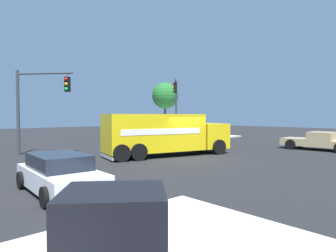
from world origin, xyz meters
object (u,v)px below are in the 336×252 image
pickup_tan (319,140)px  pedestrian_near_corner (191,128)px  shade_tree_near (165,96)px  sedan_white (60,174)px  delivery_truck (164,134)px  traffic_light_secondary (176,101)px  traffic_light_primary (35,99)px  pedestrian_crossing (175,129)px

pickup_tan → pedestrian_near_corner: 15.42m
pedestrian_near_corner → shade_tree_near: size_ratio=0.26×
sedan_white → pedestrian_near_corner: bearing=-146.8°
pickup_tan → shade_tree_near: (-1.94, -19.67, 4.40)m
sedan_white → pickup_tan: bearing=176.5°
pickup_tan → delivery_truck: bearing=-28.0°
sedan_white → pedestrian_near_corner: 25.74m
traffic_light_secondary → sedan_white: bearing=34.3°
delivery_truck → traffic_light_primary: bearing=-43.2°
traffic_light_secondary → sedan_white: size_ratio=1.36×
pedestrian_near_corner → pedestrian_crossing: size_ratio=1.10×
traffic_light_primary → sedan_white: 11.01m
traffic_light_secondary → pickup_tan: size_ratio=1.13×
delivery_truck → traffic_light_primary: 8.74m
pickup_tan → traffic_light_primary: bearing=-34.2°
pickup_tan → shade_tree_near: 20.25m
traffic_light_primary → sedan_white: size_ratio=1.27×
pickup_tan → sedan_white: size_ratio=1.20×
traffic_light_secondary → shade_tree_near: size_ratio=0.89×
pickup_tan → shade_tree_near: size_ratio=0.79×
pickup_tan → sedan_white: (19.43, -1.19, -0.10)m
pickup_tan → pedestrian_near_corner: bearing=-97.9°
sedan_white → pedestrian_crossing: size_ratio=2.76×
shade_tree_near → pedestrian_crossing: bearing=70.6°
delivery_truck → pedestrian_near_corner: delivery_truck is taller
traffic_light_primary → traffic_light_secondary: size_ratio=0.94×
traffic_light_secondary → pedestrian_crossing: bearing=-133.0°
pickup_tan → pedestrian_near_corner: pedestrian_near_corner is taller
traffic_light_primary → pedestrian_crossing: bearing=-163.3°
delivery_truck → traffic_light_secondary: bearing=-138.3°
traffic_light_secondary → pedestrian_near_corner: size_ratio=3.40×
delivery_truck → pedestrian_near_corner: bearing=-143.1°
delivery_truck → traffic_light_primary: traffic_light_primary is taller
traffic_light_secondary → pickup_tan: (-3.40, 12.14, -3.29)m
pedestrian_crossing → delivery_truck: bearing=43.8°
sedan_white → pedestrian_near_corner: size_ratio=2.51×
delivery_truck → pedestrian_near_corner: size_ratio=4.98×
traffic_light_primary → pickup_tan: (-16.82, 11.44, -2.95)m
delivery_truck → shade_tree_near: size_ratio=1.30×
pedestrian_near_corner → pedestrian_crossing: bearing=-51.5°
traffic_light_primary → pedestrian_near_corner: (-18.94, -3.83, -2.53)m
shade_tree_near → sedan_white: bearing=40.9°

